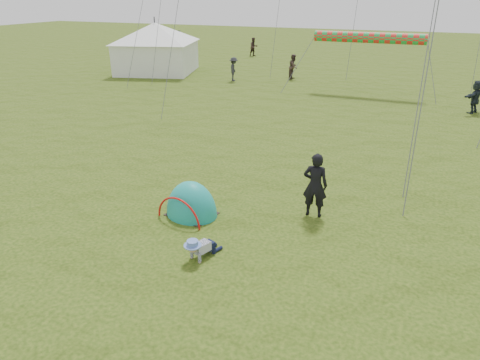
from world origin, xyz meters
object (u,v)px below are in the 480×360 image
at_px(standing_adult, 315,185).
at_px(event_marquee, 156,46).
at_px(crawling_toddler, 200,247).
at_px(popup_tent, 192,214).

height_order(standing_adult, event_marquee, event_marquee).
xyz_separation_m(crawling_toddler, event_marquee, (-14.86, 21.75, 1.69)).
height_order(crawling_toddler, event_marquee, event_marquee).
bearing_deg(event_marquee, popup_tent, -71.29).
xyz_separation_m(standing_adult, event_marquee, (-16.85, 18.64, 1.05)).
bearing_deg(popup_tent, standing_adult, 32.97).
xyz_separation_m(crawling_toddler, standing_adult, (1.98, 3.11, 0.64)).
distance_m(crawling_toddler, popup_tent, 2.23).
relative_size(crawling_toddler, standing_adult, 0.41).
height_order(crawling_toddler, standing_adult, standing_adult).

